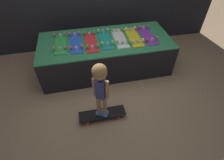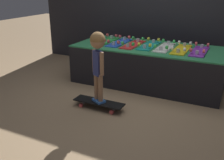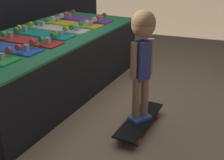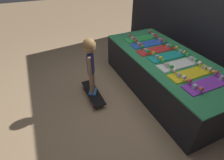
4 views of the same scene
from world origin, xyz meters
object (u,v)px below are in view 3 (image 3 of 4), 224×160
(skateboard_teal_on_rack, at_px, (42,33))
(skateboard_on_floor, at_px, (140,121))
(skateboard_blue_on_rack, at_px, (6,47))
(skateboard_red_on_rack, at_px, (29,40))
(child, at_px, (143,46))
(skateboard_purple_on_rack, at_px, (85,19))
(skateboard_white_on_rack, at_px, (59,28))
(skateboard_yellow_on_rack, at_px, (74,23))

(skateboard_teal_on_rack, xyz_separation_m, skateboard_on_floor, (-0.26, -1.14, -0.54))
(skateboard_blue_on_rack, xyz_separation_m, skateboard_red_on_rack, (0.25, -0.03, 0.00))
(skateboard_blue_on_rack, height_order, child, child)
(skateboard_purple_on_rack, bearing_deg, skateboard_red_on_rack, -179.29)
(skateboard_white_on_rack, relative_size, skateboard_yellow_on_rack, 1.00)
(skateboard_red_on_rack, relative_size, skateboard_teal_on_rack, 1.00)
(skateboard_yellow_on_rack, bearing_deg, skateboard_on_floor, -124.58)
(skateboard_teal_on_rack, height_order, skateboard_yellow_on_rack, same)
(skateboard_purple_on_rack, bearing_deg, skateboard_teal_on_rack, 177.88)
(skateboard_blue_on_rack, height_order, skateboard_white_on_rack, same)
(skateboard_red_on_rack, distance_m, skateboard_purple_on_rack, 1.00)
(skateboard_white_on_rack, relative_size, skateboard_purple_on_rack, 1.00)
(skateboard_teal_on_rack, xyz_separation_m, skateboard_white_on_rack, (0.25, -0.02, 0.00))
(skateboard_yellow_on_rack, height_order, skateboard_on_floor, skateboard_yellow_on_rack)
(skateboard_purple_on_rack, xyz_separation_m, skateboard_on_floor, (-1.01, -1.11, -0.54))
(child, bearing_deg, skateboard_teal_on_rack, 104.77)
(skateboard_red_on_rack, bearing_deg, skateboard_white_on_rack, 2.51)
(skateboard_red_on_rack, bearing_deg, child, -90.80)
(skateboard_yellow_on_rack, bearing_deg, skateboard_white_on_rack, 176.00)
(skateboard_yellow_on_rack, bearing_deg, skateboard_red_on_rack, -179.66)
(skateboard_teal_on_rack, xyz_separation_m, skateboard_yellow_on_rack, (0.50, -0.04, 0.00))
(skateboard_blue_on_rack, height_order, skateboard_purple_on_rack, same)
(skateboard_teal_on_rack, xyz_separation_m, child, (-0.26, -1.14, 0.10))
(skateboard_yellow_on_rack, distance_m, skateboard_on_floor, 1.45)
(skateboard_purple_on_rack, bearing_deg, skateboard_white_on_rack, 178.92)
(skateboard_yellow_on_rack, distance_m, skateboard_purple_on_rack, 0.25)
(skateboard_purple_on_rack, distance_m, child, 1.51)
(skateboard_blue_on_rack, xyz_separation_m, child, (0.23, -1.13, 0.10))
(skateboard_red_on_rack, bearing_deg, skateboard_teal_on_rack, 9.13)
(skateboard_blue_on_rack, bearing_deg, skateboard_purple_on_rack, -0.72)
(skateboard_white_on_rack, height_order, skateboard_purple_on_rack, same)
(skateboard_on_floor, bearing_deg, skateboard_teal_on_rack, 76.96)
(skateboard_on_floor, bearing_deg, skateboard_blue_on_rack, 101.69)
(skateboard_on_floor, bearing_deg, child, 0.00)
(skateboard_teal_on_rack, relative_size, skateboard_white_on_rack, 1.00)
(skateboard_white_on_rack, relative_size, child, 0.73)
(skateboard_on_floor, distance_m, child, 0.64)
(skateboard_blue_on_rack, bearing_deg, skateboard_on_floor, -78.31)
(child, bearing_deg, skateboard_purple_on_rack, 75.57)
(skateboard_on_floor, bearing_deg, skateboard_purple_on_rack, 47.76)
(skateboard_yellow_on_rack, xyz_separation_m, skateboard_on_floor, (-0.76, -1.11, -0.54))
(skateboard_yellow_on_rack, relative_size, child, 0.73)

